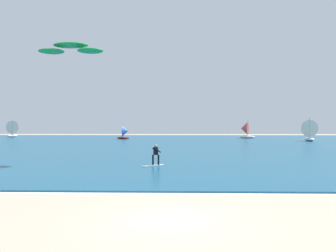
{
  "coord_description": "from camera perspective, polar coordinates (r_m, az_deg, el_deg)",
  "views": [
    {
      "loc": [
        0.29,
        -11.17,
        3.24
      ],
      "look_at": [
        -0.39,
        15.97,
        3.2
      ],
      "focal_mm": 34.47,
      "sensor_mm": 36.0,
      "label": 1
    }
  ],
  "objects": [
    {
      "name": "ground_plane",
      "position": [
        11.63,
        -0.05,
        -16.08
      ],
      "size": [
        220.0,
        220.0,
        0.0
      ],
      "primitive_type": "plane",
      "color": "tan"
    },
    {
      "name": "sailboat_far_right",
      "position": [
        74.49,
        -7.62,
        -1.09
      ],
      "size": [
        2.96,
        2.5,
        3.5
      ],
      "color": "maroon",
      "rests_on": "ocean"
    },
    {
      "name": "sailboat_far_left",
      "position": [
        80.87,
        13.44,
        -0.66
      ],
      "size": [
        4.05,
        3.61,
        4.55
      ],
      "color": "white",
      "rests_on": "ocean"
    },
    {
      "name": "kite",
      "position": [
        29.91,
        -16.83,
        12.95
      ],
      "size": [
        5.73,
        2.02,
        0.86
      ],
      "color": "#198C3F"
    },
    {
      "name": "ocean",
      "position": [
        60.5,
        1.16,
        -2.93
      ],
      "size": [
        160.0,
        90.0,
        0.1
      ],
      "primitive_type": "cube",
      "color": "navy",
      "rests_on": "ground"
    },
    {
      "name": "shoreline_foam",
      "position": [
        15.99,
        0.89,
        -11.58
      ],
      "size": [
        88.5,
        1.31,
        0.01
      ],
      "primitive_type": "cube",
      "color": "white",
      "rests_on": "ground"
    },
    {
      "name": "sailboat_trailing",
      "position": [
        96.15,
        -25.6,
        -0.42
      ],
      "size": [
        3.64,
        4.28,
        4.99
      ],
      "color": "silver",
      "rests_on": "ocean"
    },
    {
      "name": "kitesurfer",
      "position": [
        25.22,
        -2.57,
        -5.68
      ],
      "size": [
        1.94,
        1.56,
        1.67
      ],
      "color": "white",
      "rests_on": "ocean"
    },
    {
      "name": "sailboat_outermost",
      "position": [
        70.87,
        23.55,
        -0.68
      ],
      "size": [
        3.46,
        4.09,
        4.79
      ],
      "color": "silver",
      "rests_on": "ocean"
    }
  ]
}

